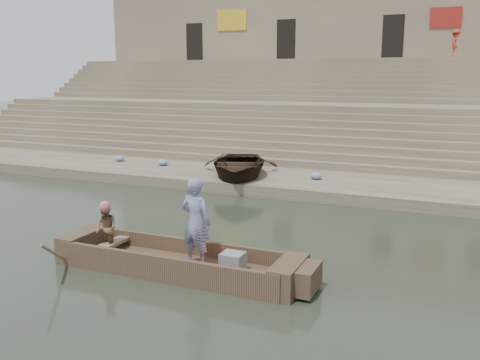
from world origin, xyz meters
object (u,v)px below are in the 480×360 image
Objects in this scene: main_rowboat at (177,267)px; rowing_man at (106,229)px; standing_man at (196,222)px; beached_rowboat at (238,165)px; television at (232,262)px; pedestrian at (455,43)px.

rowing_man is (-1.78, -0.08, 0.68)m from main_rowboat.
standing_man is 0.45× the size of beached_rowboat.
main_rowboat is 10.87× the size of television.
rowing_man is 0.27× the size of beached_rowboat.
television is (3.11, 0.08, -0.37)m from rowing_man.
standing_man is 9.18m from beached_rowboat.
pedestrian is (6.52, 22.95, 5.17)m from rowing_man.
pedestrian is (7.08, 14.11, 5.12)m from beached_rowboat.
standing_man is 4.16× the size of television.
main_rowboat is 4.35× the size of rowing_man.
standing_man reaches higher than beached_rowboat.
television is 9.51m from beached_rowboat.
rowing_man reaches higher than beached_rowboat.
rowing_man is 2.50× the size of television.
rowing_man reaches higher than main_rowboat.
beached_rowboat is at bearing 104.97° from main_rowboat.
television is 0.11× the size of beached_rowboat.
main_rowboat is 1.17m from standing_man.
television is (1.33, 0.00, 0.31)m from main_rowboat.
standing_man is at bearing 177.89° from television.
main_rowboat is at bearing -94.15° from beached_rowboat.
beached_rowboat is 16.60m from pedestrian.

